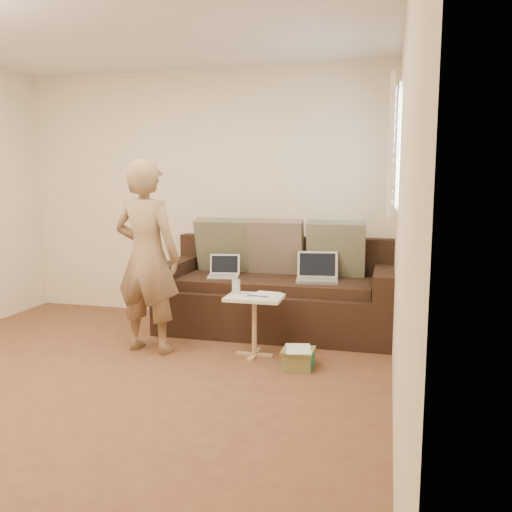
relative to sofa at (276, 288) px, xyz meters
name	(u,v)px	position (x,y,z in m)	size (l,w,h in m)	color
floor	(94,391)	(-0.90, -1.77, -0.42)	(4.50, 4.50, 0.00)	brown
wall_back	(203,194)	(-0.90, 0.48, 0.87)	(4.00, 4.00, 0.00)	beige
wall_right	(401,206)	(1.10, -1.77, 0.87)	(4.50, 4.50, 0.00)	beige
window_blinds	(393,149)	(1.05, -0.27, 1.28)	(0.12, 0.88, 1.08)	white
sofa	(276,288)	(0.00, 0.00, 0.00)	(2.20, 0.95, 0.85)	black
pillow_left	(223,245)	(-0.60, 0.23, 0.37)	(0.55, 0.14, 0.55)	#5A5F46
pillow_mid	(276,247)	(-0.05, 0.22, 0.37)	(0.55, 0.14, 0.55)	brown
pillow_right	(336,249)	(0.55, 0.19, 0.37)	(0.55, 0.14, 0.55)	#5A5F46
laptop_silver	(317,282)	(0.41, -0.10, 0.10)	(0.38, 0.28, 0.25)	#B7BABC
laptop_white	(223,277)	(-0.50, -0.09, 0.10)	(0.29, 0.21, 0.21)	white
person	(147,257)	(-0.92, -0.86, 0.38)	(0.59, 0.40, 1.62)	olive
side_table	(254,326)	(-0.01, -0.77, -0.17)	(0.46, 0.32, 0.50)	silver
drinking_glass	(236,287)	(-0.19, -0.71, 0.14)	(0.07, 0.07, 0.12)	silver
scissors	(257,296)	(0.02, -0.80, 0.09)	(0.18, 0.10, 0.02)	silver
paper_on_table	(264,295)	(0.06, -0.72, 0.08)	(0.21, 0.30, 0.00)	white
striped_box	(298,358)	(0.39, -0.97, -0.35)	(0.24, 0.24, 0.15)	#CB6C1E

